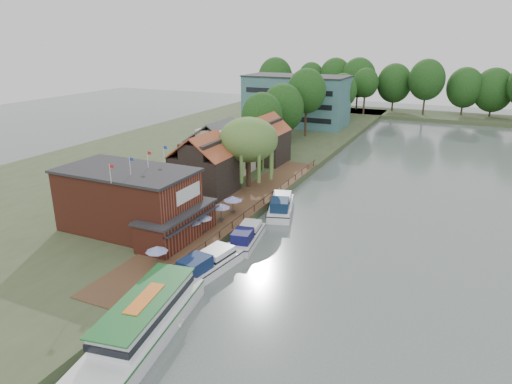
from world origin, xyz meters
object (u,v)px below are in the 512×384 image
at_px(cruiser_1, 247,234).
at_px(cruiser_2, 281,204).
at_px(cottage_c, 265,139).
at_px(umbrella_3, 221,213).
at_px(cottage_a, 204,164).
at_px(cruiser_0, 208,262).
at_px(willow, 248,153).
at_px(hotel_block, 296,100).
at_px(umbrella_0, 157,258).
at_px(tour_boat, 141,322).
at_px(umbrella_4, 233,205).
at_px(cottage_b, 220,147).
at_px(swan, 179,325).
at_px(umbrella_1, 191,228).
at_px(umbrella_2, 202,224).
at_px(pub, 142,202).

bearing_deg(cruiser_1, cruiser_2, 80.63).
xyz_separation_m(cottage_c, cruiser_2, (10.84, -19.27, -4.02)).
bearing_deg(cruiser_1, umbrella_3, 146.91).
distance_m(cottage_a, cruiser_0, 22.26).
relative_size(umbrella_3, cruiser_1, 0.26).
bearing_deg(willow, hotel_block, 102.71).
relative_size(umbrella_0, cruiser_0, 0.24).
bearing_deg(cottage_a, umbrella_0, -70.19).
distance_m(umbrella_3, cruiser_1, 4.89).
bearing_deg(umbrella_0, tour_boat, -60.74).
height_order(umbrella_4, cruiser_2, umbrella_4).
bearing_deg(cottage_a, cottage_c, 86.99).
height_order(hotel_block, cruiser_0, hotel_block).
distance_m(cottage_b, swan, 41.39).
bearing_deg(hotel_block, swan, -75.86).
xyz_separation_m(umbrella_0, swan, (6.20, -5.73, -2.07)).
height_order(hotel_block, cottage_c, hotel_block).
height_order(hotel_block, cottage_a, hotel_block).
xyz_separation_m(umbrella_1, cruiser_1, (5.13, 3.55, -1.20)).
bearing_deg(hotel_block, umbrella_1, -78.88).
xyz_separation_m(willow, swan, (9.51, -32.39, -5.99)).
distance_m(cottage_a, umbrella_0, 23.22).
xyz_separation_m(umbrella_1, swan, (7.20, -13.13, -2.07)).
bearing_deg(umbrella_4, cruiser_0, -73.16).
xyz_separation_m(willow, cruiser_2, (7.34, -5.27, -4.98)).
bearing_deg(umbrella_3, hotel_block, 102.67).
distance_m(hotel_block, cruiser_0, 77.11).
relative_size(willow, umbrella_1, 4.26).
height_order(umbrella_4, cruiser_0, umbrella_4).
bearing_deg(cottage_b, hotel_block, 94.97).
height_order(cottage_b, umbrella_0, cottage_b).
distance_m(umbrella_1, cruiser_2, 14.90).
relative_size(cottage_b, swan, 21.82).
height_order(cottage_b, umbrella_3, cottage_b).
distance_m(umbrella_2, umbrella_3, 3.90).
relative_size(cruiser_2, swan, 23.05).
bearing_deg(cruiser_0, pub, 168.71).
bearing_deg(cruiser_2, cottage_b, 127.97).
relative_size(cottage_b, willow, 0.92).
bearing_deg(umbrella_4, umbrella_1, -95.94).
relative_size(cottage_b, cottage_c, 1.13).
distance_m(cottage_b, tour_boat, 42.96).
xyz_separation_m(cottage_c, cruiser_0, (10.50, -37.62, -4.05)).
distance_m(hotel_block, cottage_c, 37.90).
xyz_separation_m(umbrella_0, umbrella_4, (-0.13, 15.71, 0.00)).
distance_m(hotel_block, umbrella_4, 63.85).
distance_m(umbrella_0, umbrella_2, 8.94).
relative_size(pub, umbrella_0, 8.42).
relative_size(hotel_block, umbrella_0, 10.69).
bearing_deg(cruiser_2, willow, 126.97).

